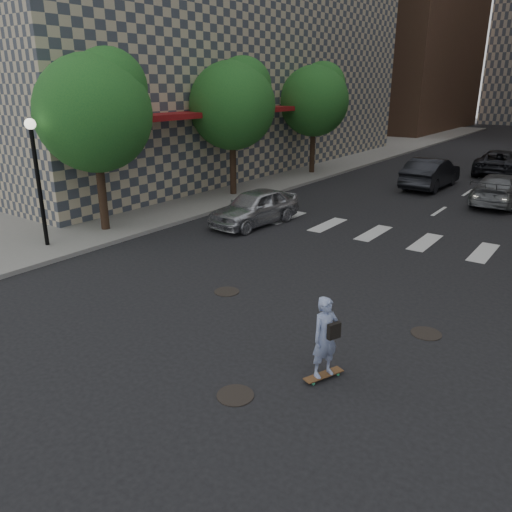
% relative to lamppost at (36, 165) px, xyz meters
% --- Properties ---
extents(ground, '(160.00, 160.00, 0.00)m').
position_rel_lamppost_xyz_m(ground, '(9.50, -0.50, -2.93)').
color(ground, black).
rests_on(ground, ground).
extents(sidewalk_left, '(13.00, 80.00, 0.15)m').
position_rel_lamppost_xyz_m(sidewalk_left, '(-5.00, 19.50, -2.86)').
color(sidewalk_left, gray).
rests_on(sidewalk_left, ground).
extents(lamppost, '(0.36, 0.36, 4.28)m').
position_rel_lamppost_xyz_m(lamppost, '(0.00, 0.00, 0.00)').
color(lamppost, black).
rests_on(lamppost, sidewalk_left).
extents(tree_a, '(4.20, 4.20, 6.60)m').
position_rel_lamppost_xyz_m(tree_a, '(0.05, 2.64, 1.71)').
color(tree_a, '#382619').
rests_on(tree_a, sidewalk_left).
extents(tree_b, '(4.20, 4.20, 6.60)m').
position_rel_lamppost_xyz_m(tree_b, '(0.05, 10.64, 1.71)').
color(tree_b, '#382619').
rests_on(tree_b, sidewalk_left).
extents(tree_c, '(4.20, 4.20, 6.60)m').
position_rel_lamppost_xyz_m(tree_c, '(0.05, 18.64, 1.71)').
color(tree_c, '#382619').
rests_on(tree_c, sidewalk_left).
extents(manhole_a, '(0.70, 0.70, 0.02)m').
position_rel_lamppost_xyz_m(manhole_a, '(10.70, -3.00, -2.92)').
color(manhole_a, black).
rests_on(manhole_a, ground).
extents(manhole_b, '(0.70, 0.70, 0.02)m').
position_rel_lamppost_xyz_m(manhole_b, '(7.50, 0.70, -2.92)').
color(manhole_b, black).
rests_on(manhole_b, ground).
extents(manhole_c, '(0.70, 0.70, 0.02)m').
position_rel_lamppost_xyz_m(manhole_c, '(12.80, 1.50, -2.92)').
color(manhole_c, black).
rests_on(manhole_c, ground).
extents(skateboarder, '(0.59, 0.88, 1.73)m').
position_rel_lamppost_xyz_m(skateboarder, '(11.76, -1.53, -2.03)').
color(skateboarder, brown).
rests_on(skateboarder, ground).
extents(silver_sedan, '(2.11, 4.38, 1.44)m').
position_rel_lamppost_xyz_m(silver_sedan, '(4.00, 6.85, -2.21)').
color(silver_sedan, '#B6B7BD').
rests_on(silver_sedan, ground).
extents(traffic_car_a, '(1.87, 5.04, 1.65)m').
position_rel_lamppost_xyz_m(traffic_car_a, '(7.43, 18.57, -2.11)').
color(traffic_car_a, black).
rests_on(traffic_car_a, ground).
extents(traffic_car_b, '(2.03, 4.97, 1.44)m').
position_rel_lamppost_xyz_m(traffic_car_b, '(11.35, 16.60, -2.21)').
color(traffic_car_b, '#54565B').
rests_on(traffic_car_b, ground).
extents(traffic_car_c, '(2.90, 5.64, 1.52)m').
position_rel_lamppost_xyz_m(traffic_car_c, '(9.59, 25.50, -2.17)').
color(traffic_car_c, black).
rests_on(traffic_car_c, ground).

